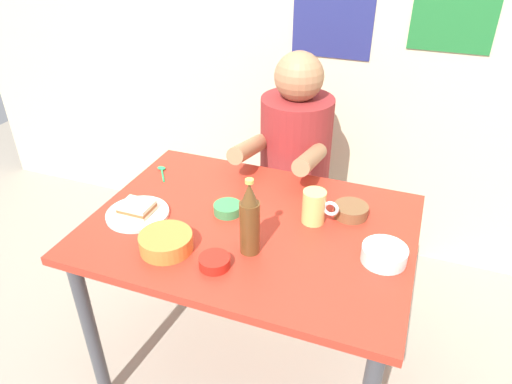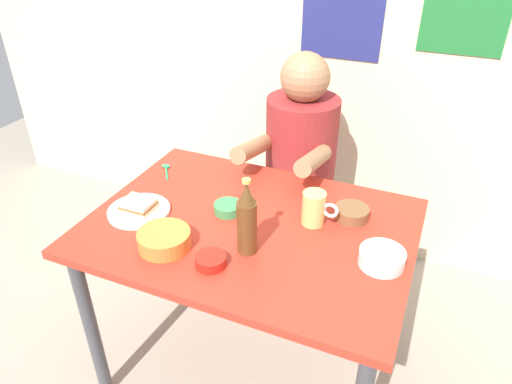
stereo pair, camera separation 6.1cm
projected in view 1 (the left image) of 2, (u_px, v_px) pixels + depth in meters
ground_plane at (252, 365)px, 2.01m from camera, size 6.00×6.00×0.00m
wall_back at (333, 0)px, 2.16m from camera, size 4.40×0.09×2.60m
dining_table at (251, 245)px, 1.67m from camera, size 1.10×0.80×0.74m
stool at (292, 218)px, 2.34m from camera, size 0.34×0.34×0.45m
person_seated at (295, 143)px, 2.11m from camera, size 0.33×0.56×0.72m
plate_orange at (138, 214)px, 1.66m from camera, size 0.22×0.22×0.01m
sandwich at (137, 208)px, 1.65m from camera, size 0.11×0.09×0.04m
beer_mug at (315, 207)px, 1.60m from camera, size 0.13×0.08×0.12m
beer_bottle at (250, 220)px, 1.43m from camera, size 0.06×0.06×0.26m
rice_bowl_white at (384, 254)px, 1.44m from camera, size 0.14×0.14×0.05m
sambal_bowl_red at (214, 261)px, 1.42m from camera, size 0.10×0.10×0.03m
condiment_bowl_brown at (351, 210)px, 1.65m from camera, size 0.12×0.12×0.04m
dip_bowl_green at (228, 208)px, 1.67m from camera, size 0.10×0.10×0.03m
soup_bowl_orange at (166, 241)px, 1.49m from camera, size 0.17×0.17×0.05m
spoon at (162, 171)px, 1.93m from camera, size 0.08×0.10×0.01m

